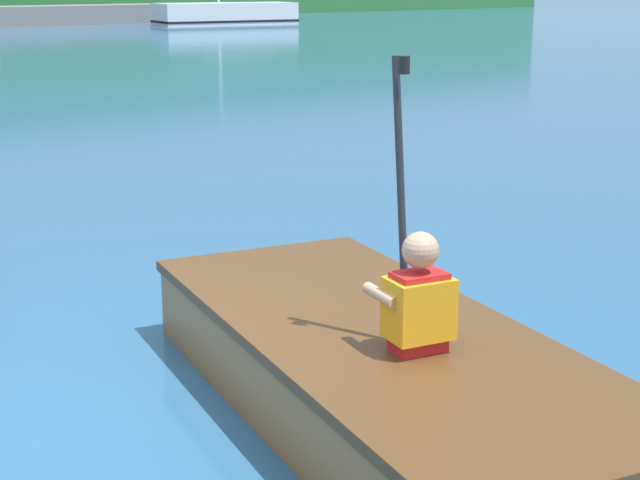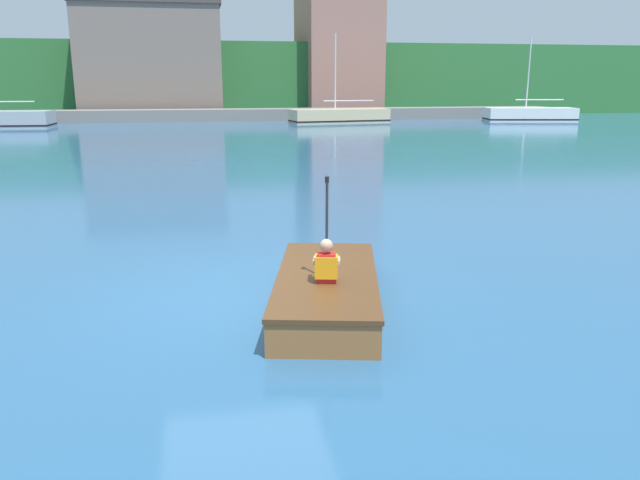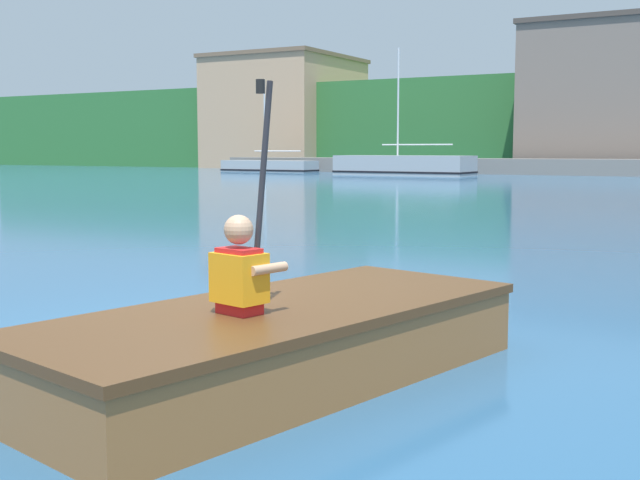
{
  "view_description": "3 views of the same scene",
  "coord_description": "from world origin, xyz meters",
  "px_view_note": "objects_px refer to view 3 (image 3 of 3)",
  "views": [
    {
      "loc": [
        -1.96,
        -4.01,
        2.14
      ],
      "look_at": [
        1.11,
        -0.14,
        0.82
      ],
      "focal_mm": 55.0,
      "sensor_mm": 36.0,
      "label": 1
    },
    {
      "loc": [
        -0.46,
        -8.44,
        2.97
      ],
      "look_at": [
        1.11,
        -0.14,
        0.82
      ],
      "focal_mm": 35.0,
      "sensor_mm": 36.0,
      "label": 2
    },
    {
      "loc": [
        3.65,
        -4.69,
        1.4
      ],
      "look_at": [
        1.11,
        -0.14,
        0.82
      ],
      "focal_mm": 45.0,
      "sensor_mm": 36.0,
      "label": 3
    }
  ],
  "objects_px": {
    "rowboat_foreground": "(286,337)",
    "person_paddler": "(241,268)",
    "moored_boat_dock_center_far": "(269,166)",
    "moored_boat_dock_center_near": "(404,166)"
  },
  "relations": [
    {
      "from": "rowboat_foreground",
      "to": "person_paddler",
      "type": "distance_m",
      "value": 0.6
    },
    {
      "from": "person_paddler",
      "to": "moored_boat_dock_center_far",
      "type": "bearing_deg",
      "value": 122.53
    },
    {
      "from": "moored_boat_dock_center_near",
      "to": "rowboat_foreground",
      "type": "xyz_separation_m",
      "value": [
        15.17,
        -37.26,
        -0.26
      ]
    },
    {
      "from": "moored_boat_dock_center_near",
      "to": "rowboat_foreground",
      "type": "bearing_deg",
      "value": -67.84
    },
    {
      "from": "moored_boat_dock_center_near",
      "to": "moored_boat_dock_center_far",
      "type": "bearing_deg",
      "value": 169.9
    },
    {
      "from": "moored_boat_dock_center_near",
      "to": "rowboat_foreground",
      "type": "distance_m",
      "value": 40.24
    },
    {
      "from": "moored_boat_dock_center_far",
      "to": "rowboat_foreground",
      "type": "xyz_separation_m",
      "value": [
        25.23,
        -39.05,
        -0.09
      ]
    },
    {
      "from": "rowboat_foreground",
      "to": "moored_boat_dock_center_near",
      "type": "bearing_deg",
      "value": 112.16
    },
    {
      "from": "moored_boat_dock_center_far",
      "to": "person_paddler",
      "type": "distance_m",
      "value": 46.76
    },
    {
      "from": "moored_boat_dock_center_far",
      "to": "person_paddler",
      "type": "relative_size",
      "value": 4.82
    }
  ]
}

